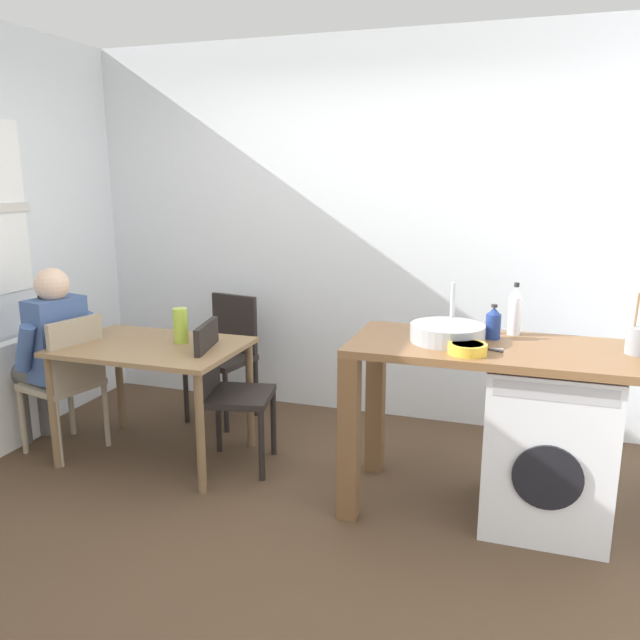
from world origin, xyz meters
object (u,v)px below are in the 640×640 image
object	(u,v)px
utensil_crock	(638,340)
vase	(181,326)
bottle_tall_green	(493,323)
chair_person_seat	(68,377)
bottle_squat_brown	(515,311)
dining_table	(153,360)
chair_spare_by_wall	(227,350)
washing_machine	(547,443)
chair_opposite	(226,387)
mixing_bowl	(468,348)
seated_person	(50,349)

from	to	relation	value
utensil_crock	vase	distance (m)	2.54
bottle_tall_green	utensil_crock	size ratio (longest dim) A/B	0.61
chair_person_seat	bottle_squat_brown	world-z (taller)	bottle_squat_brown
utensil_crock	vase	world-z (taller)	utensil_crock
bottle_squat_brown	utensil_crock	world-z (taller)	utensil_crock
dining_table	bottle_squat_brown	size ratio (longest dim) A/B	3.90
chair_person_seat	bottle_tall_green	bearing A→B (deg)	-71.33
chair_spare_by_wall	washing_machine	world-z (taller)	chair_spare_by_wall
dining_table	vase	world-z (taller)	vase
chair_opposite	mixing_bowl	distance (m)	1.53
chair_opposite	bottle_tall_green	world-z (taller)	bottle_tall_green
chair_spare_by_wall	vase	world-z (taller)	vase
dining_table	chair_spare_by_wall	xyz separation A→B (m)	(0.11, 0.77, -0.14)
chair_person_seat	vase	size ratio (longest dim) A/B	4.15
chair_opposite	vase	world-z (taller)	vase
chair_person_seat	bottle_squat_brown	bearing A→B (deg)	-68.79
chair_opposite	washing_machine	world-z (taller)	chair_opposite
chair_opposite	seated_person	xyz separation A→B (m)	(-1.18, -0.11, 0.16)
chair_spare_by_wall	seated_person	distance (m)	1.19
utensil_crock	chair_spare_by_wall	bearing A→B (deg)	163.55
chair_opposite	seated_person	bearing A→B (deg)	-95.83
chair_opposite	bottle_tall_green	size ratio (longest dim) A/B	4.93
seated_person	vase	bearing A→B (deg)	-64.29
bottle_tall_green	washing_machine	bearing A→B (deg)	-24.02
chair_opposite	bottle_tall_green	distance (m)	1.61
seated_person	bottle_tall_green	world-z (taller)	seated_person
dining_table	washing_machine	size ratio (longest dim) A/B	1.28
chair_spare_by_wall	washing_machine	bearing A→B (deg)	170.99
chair_opposite	seated_person	world-z (taller)	seated_person
bottle_tall_green	mixing_bowl	distance (m)	0.35
chair_opposite	utensil_crock	bearing A→B (deg)	78.07
dining_table	bottle_tall_green	bearing A→B (deg)	2.79
bottle_squat_brown	chair_person_seat	bearing A→B (deg)	-172.64
vase	mixing_bowl	bearing A→B (deg)	-10.78
dining_table	chair_person_seat	size ratio (longest dim) A/B	1.22
bottle_squat_brown	mixing_bowl	bearing A→B (deg)	-113.21
chair_spare_by_wall	bottle_tall_green	size ratio (longest dim) A/B	4.93
chair_spare_by_wall	bottle_tall_green	bearing A→B (deg)	171.62
bottle_squat_brown	mixing_bowl	distance (m)	0.51
utensil_crock	vase	bearing A→B (deg)	178.06
seated_person	dining_table	bearing A→B (deg)	-69.72
chair_person_seat	utensil_crock	bearing A→B (deg)	-73.81
bottle_squat_brown	chair_spare_by_wall	bearing A→B (deg)	164.70
seated_person	vase	world-z (taller)	seated_person
utensil_crock	dining_table	bearing A→B (deg)	-179.70
dining_table	seated_person	world-z (taller)	seated_person
bottle_squat_brown	utensil_crock	bearing A→B (deg)	-20.32
washing_machine	vase	bearing A→B (deg)	176.35
chair_person_seat	bottle_squat_brown	distance (m)	2.74
washing_machine	chair_opposite	bearing A→B (deg)	177.71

